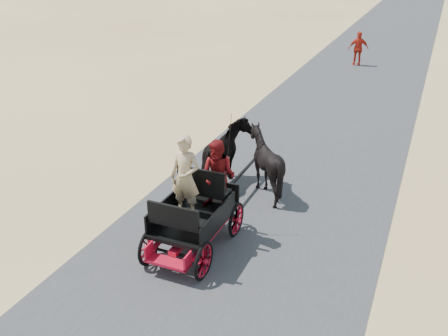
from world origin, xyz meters
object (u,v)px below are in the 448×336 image
at_px(carriage, 194,233).
at_px(pedestrian, 358,49).
at_px(horse_right, 265,163).
at_px(horse_left, 226,156).

height_order(carriage, pedestrian, pedestrian).
distance_m(carriage, horse_right, 3.09).
bearing_deg(pedestrian, horse_right, 71.84).
xyz_separation_m(carriage, pedestrian, (0.33, 18.30, 0.50)).
bearing_deg(horse_right, horse_left, 0.00).
distance_m(horse_right, pedestrian, 15.30).
relative_size(horse_left, pedestrian, 1.16).
bearing_deg(carriage, horse_right, 79.61).
xyz_separation_m(carriage, horse_right, (0.55, 3.00, 0.49)).
relative_size(horse_right, pedestrian, 0.98).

